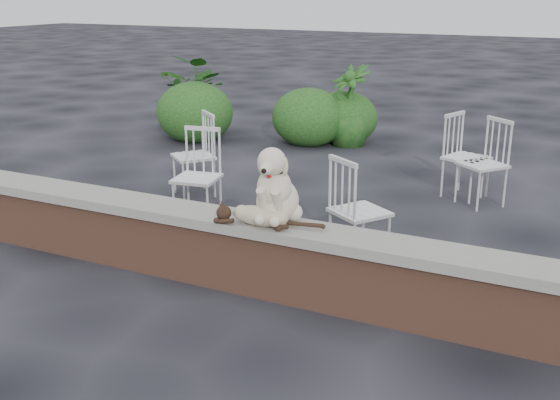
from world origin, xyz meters
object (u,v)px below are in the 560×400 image
at_px(chair_c, 360,210).
at_px(chair_b, 193,155).
at_px(chair_d, 482,163).
at_px(potted_plant_b, 349,105).
at_px(dog, 278,182).
at_px(chair_a, 197,177).
at_px(chair_e, 467,156).
at_px(potted_plant_a, 198,94).
at_px(cat, 259,215).

height_order(chair_c, chair_b, same).
relative_size(chair_d, potted_plant_b, 0.78).
relative_size(dog, chair_a, 0.65).
distance_m(chair_e, chair_a, 3.04).
xyz_separation_m(dog, chair_d, (1.01, 2.93, -0.42)).
distance_m(chair_e, chair_b, 3.07).
height_order(chair_d, potted_plant_b, potted_plant_b).
distance_m(chair_b, potted_plant_a, 3.44).
bearing_deg(chair_e, chair_a, 152.03).
relative_size(chair_c, chair_b, 1.00).
relative_size(chair_a, potted_plant_a, 0.74).
height_order(chair_c, chair_a, same).
height_order(chair_c, potted_plant_b, potted_plant_b).
xyz_separation_m(chair_a, chair_b, (-0.53, 0.75, 0.00)).
relative_size(dog, cat, 0.62).
height_order(cat, potted_plant_b, potted_plant_b).
bearing_deg(chair_d, chair_c, -68.10).
distance_m(cat, potted_plant_a, 6.18).
xyz_separation_m(chair_c, chair_a, (-1.82, 0.27, 0.00)).
bearing_deg(chair_a, cat, -52.81).
height_order(cat, chair_d, chair_d).
xyz_separation_m(dog, cat, (-0.08, -0.15, -0.22)).
relative_size(dog, chair_c, 0.65).
xyz_separation_m(chair_a, potted_plant_a, (-2.35, 3.67, 0.17)).
bearing_deg(chair_c, dog, 100.49).
height_order(cat, chair_e, chair_e).
bearing_deg(chair_c, chair_d, -73.32).
distance_m(dog, chair_e, 3.27).
relative_size(chair_b, potted_plant_b, 0.78).
height_order(chair_a, potted_plant_a, potted_plant_a).
bearing_deg(chair_d, potted_plant_a, -161.92).
relative_size(dog, potted_plant_a, 0.48).
bearing_deg(potted_plant_b, chair_d, -41.96).
relative_size(cat, potted_plant_b, 0.82).
bearing_deg(dog, potted_plant_b, 97.71).
bearing_deg(chair_a, potted_plant_b, 77.36).
xyz_separation_m(dog, chair_e, (0.80, 3.15, -0.42)).
bearing_deg(chair_c, chair_b, 10.48).
bearing_deg(potted_plant_b, chair_a, -92.29).
xyz_separation_m(chair_e, chair_b, (-2.78, -1.29, 0.00)).
xyz_separation_m(cat, chair_d, (1.09, 3.08, -0.19)).
bearing_deg(chair_a, chair_d, 26.07).
height_order(cat, chair_b, chair_b).
distance_m(dog, chair_c, 1.01).
bearing_deg(chair_c, potted_plant_a, -9.45).
relative_size(chair_d, chair_b, 1.00).
bearing_deg(potted_plant_b, dog, -75.44).
xyz_separation_m(chair_d, chair_a, (-2.46, -1.82, 0.00)).
bearing_deg(chair_a, potted_plant_a, 112.34).
distance_m(dog, chair_b, 2.75).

